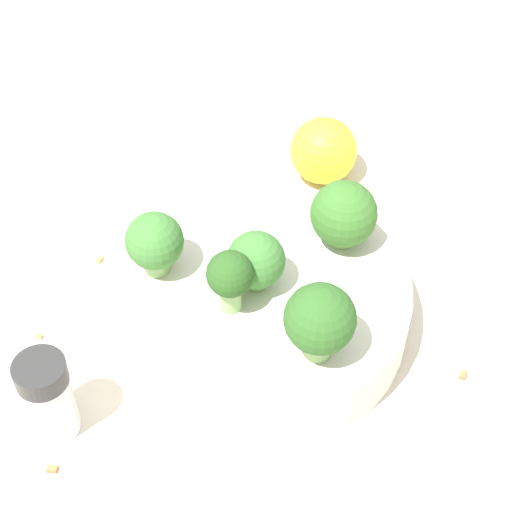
# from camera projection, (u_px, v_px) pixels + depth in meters

# --- Properties ---
(ground_plane) EXTENTS (3.00, 3.00, 0.00)m
(ground_plane) POSITION_uv_depth(u_px,v_px,m) (256.00, 322.00, 0.65)
(ground_plane) COLOR beige
(bowl) EXTENTS (0.23, 0.23, 0.04)m
(bowl) POSITION_uv_depth(u_px,v_px,m) (256.00, 304.00, 0.63)
(bowl) COLOR silver
(bowl) RESTS_ON ground_plane
(broccoli_floret_0) EXTENTS (0.04, 0.04, 0.05)m
(broccoli_floret_0) POSITION_uv_depth(u_px,v_px,m) (255.00, 260.00, 0.60)
(broccoli_floret_0) COLOR #7A9E5B
(broccoli_floret_0) RESTS_ON bowl
(broccoli_floret_1) EXTENTS (0.04, 0.04, 0.05)m
(broccoli_floret_1) POSITION_uv_depth(u_px,v_px,m) (155.00, 243.00, 0.61)
(broccoli_floret_1) COLOR #84AD66
(broccoli_floret_1) RESTS_ON bowl
(broccoli_floret_2) EXTENTS (0.03, 0.03, 0.05)m
(broccoli_floret_2) POSITION_uv_depth(u_px,v_px,m) (230.00, 277.00, 0.58)
(broccoli_floret_2) COLOR #84AD66
(broccoli_floret_2) RESTS_ON bowl
(broccoli_floret_3) EXTENTS (0.05, 0.05, 0.05)m
(broccoli_floret_3) POSITION_uv_depth(u_px,v_px,m) (340.00, 211.00, 0.63)
(broccoli_floret_3) COLOR #7A9E5B
(broccoli_floret_3) RESTS_ON bowl
(broccoli_floret_4) EXTENTS (0.05, 0.05, 0.06)m
(broccoli_floret_4) POSITION_uv_depth(u_px,v_px,m) (323.00, 319.00, 0.55)
(broccoli_floret_4) COLOR #84AD66
(broccoli_floret_4) RESTS_ON bowl
(pepper_shaker) EXTENTS (0.03, 0.03, 0.07)m
(pepper_shaker) POSITION_uv_depth(u_px,v_px,m) (49.00, 400.00, 0.56)
(pepper_shaker) COLOR silver
(pepper_shaker) RESTS_ON ground_plane
(lemon_wedge) EXTENTS (0.06, 0.06, 0.06)m
(lemon_wedge) POSITION_uv_depth(u_px,v_px,m) (324.00, 151.00, 0.74)
(lemon_wedge) COLOR yellow
(lemon_wedge) RESTS_ON ground_plane
(almond_crumb_0) EXTENTS (0.01, 0.01, 0.01)m
(almond_crumb_0) POSITION_uv_depth(u_px,v_px,m) (463.00, 374.00, 0.61)
(almond_crumb_0) COLOR olive
(almond_crumb_0) RESTS_ON ground_plane
(almond_crumb_1) EXTENTS (0.01, 0.01, 0.01)m
(almond_crumb_1) POSITION_uv_depth(u_px,v_px,m) (52.00, 468.00, 0.56)
(almond_crumb_1) COLOR olive
(almond_crumb_1) RESTS_ON ground_plane
(almond_crumb_2) EXTENTS (0.01, 0.01, 0.01)m
(almond_crumb_2) POSITION_uv_depth(u_px,v_px,m) (99.00, 258.00, 0.69)
(almond_crumb_2) COLOR #AD7F4C
(almond_crumb_2) RESTS_ON ground_plane
(almond_crumb_3) EXTENTS (0.01, 0.01, 0.01)m
(almond_crumb_3) POSITION_uv_depth(u_px,v_px,m) (39.00, 335.00, 0.64)
(almond_crumb_3) COLOR #AD7F4C
(almond_crumb_3) RESTS_ON ground_plane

